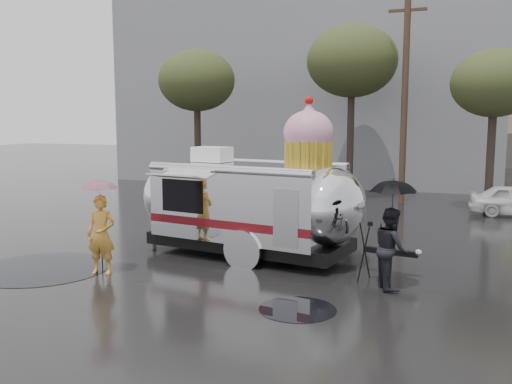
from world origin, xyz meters
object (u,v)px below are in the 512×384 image
at_px(airstream_trailer, 252,200).
at_px(person_left, 101,235).
at_px(person_right, 391,248).
at_px(tripod, 370,247).

bearing_deg(airstream_trailer, person_left, -123.42).
height_order(person_left, person_right, person_left).
xyz_separation_m(airstream_trailer, tripod, (3.34, -1.40, -0.72)).
bearing_deg(person_right, airstream_trailer, 44.22).
xyz_separation_m(airstream_trailer, person_right, (3.85, -1.76, -0.62)).
xyz_separation_m(person_right, tripod, (-0.51, 0.36, -0.09)).
relative_size(airstream_trailer, person_right, 4.46).
relative_size(person_right, tripod, 1.28).
distance_m(person_left, tripod, 6.27).
bearing_deg(tripod, person_right, -39.31).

